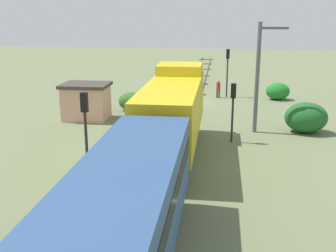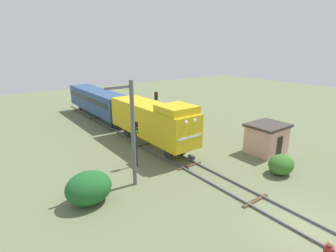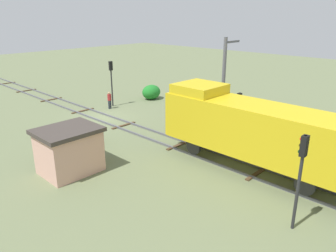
{
  "view_description": "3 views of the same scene",
  "coord_description": "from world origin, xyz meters",
  "px_view_note": "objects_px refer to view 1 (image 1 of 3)",
  "views": [
    {
      "loc": [
        -2.6,
        37.81,
        7.99
      ],
      "look_at": [
        0.36,
        14.35,
        1.53
      ],
      "focal_mm": 45.0,
      "sensor_mm": 36.0,
      "label": 1
    },
    {
      "loc": [
        -13.05,
        -5.13,
        9.36
      ],
      "look_at": [
        0.59,
        13.18,
        2.42
      ],
      "focal_mm": 28.0,
      "sensor_mm": 36.0,
      "label": 2
    },
    {
      "loc": [
        16.26,
        24.01,
        9.04
      ],
      "look_at": [
        1.32,
        9.63,
        1.87
      ],
      "focal_mm": 35.0,
      "sensor_mm": 36.0,
      "label": 3
    }
  ],
  "objects_px": {
    "traffic_signal_near": "(228,64)",
    "locomotive": "(173,107)",
    "catenary_mast": "(258,75)",
    "relay_hut": "(86,101)",
    "traffic_signal_mid": "(233,102)",
    "worker_near_track": "(218,87)",
    "passenger_car_leading": "(115,228)",
    "traffic_signal_far": "(85,121)"
  },
  "relations": [
    {
      "from": "locomotive",
      "to": "catenary_mast",
      "type": "relative_size",
      "value": 1.58
    },
    {
      "from": "locomotive",
      "to": "passenger_car_leading",
      "type": "distance_m",
      "value": 13.34
    },
    {
      "from": "traffic_signal_near",
      "to": "catenary_mast",
      "type": "relative_size",
      "value": 0.62
    },
    {
      "from": "locomotive",
      "to": "traffic_signal_mid",
      "type": "relative_size",
      "value": 3.11
    },
    {
      "from": "catenary_mast",
      "to": "passenger_car_leading",
      "type": "bearing_deg",
      "value": 74.77
    },
    {
      "from": "locomotive",
      "to": "worker_near_track",
      "type": "distance_m",
      "value": 17.12
    },
    {
      "from": "catenary_mast",
      "to": "traffic_signal_near",
      "type": "bearing_deg",
      "value": -81.28
    },
    {
      "from": "passenger_car_leading",
      "to": "traffic_signal_mid",
      "type": "height_order",
      "value": "passenger_car_leading"
    },
    {
      "from": "passenger_car_leading",
      "to": "traffic_signal_near",
      "type": "distance_m",
      "value": 30.95
    },
    {
      "from": "locomotive",
      "to": "traffic_signal_far",
      "type": "relative_size",
      "value": 2.64
    },
    {
      "from": "traffic_signal_mid",
      "to": "catenary_mast",
      "type": "bearing_deg",
      "value": -123.73
    },
    {
      "from": "traffic_signal_mid",
      "to": "relay_hut",
      "type": "distance_m",
      "value": 11.89
    },
    {
      "from": "traffic_signal_near",
      "to": "relay_hut",
      "type": "relative_size",
      "value": 1.3
    },
    {
      "from": "locomotive",
      "to": "traffic_signal_mid",
      "type": "height_order",
      "value": "locomotive"
    },
    {
      "from": "locomotive",
      "to": "relay_hut",
      "type": "distance_m",
      "value": 10.61
    },
    {
      "from": "passenger_car_leading",
      "to": "traffic_signal_near",
      "type": "xyz_separation_m",
      "value": [
        -3.2,
        -30.78,
        0.63
      ]
    },
    {
      "from": "relay_hut",
      "to": "traffic_signal_near",
      "type": "bearing_deg",
      "value": -136.74
    },
    {
      "from": "traffic_signal_mid",
      "to": "relay_hut",
      "type": "height_order",
      "value": "traffic_signal_mid"
    },
    {
      "from": "locomotive",
      "to": "relay_hut",
      "type": "xyz_separation_m",
      "value": [
        7.5,
        -7.37,
        -1.38
      ]
    },
    {
      "from": "locomotive",
      "to": "worker_near_track",
      "type": "bearing_deg",
      "value": -98.1
    },
    {
      "from": "traffic_signal_mid",
      "to": "worker_near_track",
      "type": "height_order",
      "value": "traffic_signal_mid"
    },
    {
      "from": "locomotive",
      "to": "traffic_signal_near",
      "type": "xyz_separation_m",
      "value": [
        -3.2,
        -17.44,
        0.38
      ]
    },
    {
      "from": "passenger_car_leading",
      "to": "traffic_signal_near",
      "type": "bearing_deg",
      "value": -95.94
    },
    {
      "from": "passenger_car_leading",
      "to": "worker_near_track",
      "type": "relative_size",
      "value": 8.24
    },
    {
      "from": "traffic_signal_far",
      "to": "relay_hut",
      "type": "relative_size",
      "value": 1.26
    },
    {
      "from": "relay_hut",
      "to": "traffic_signal_far",
      "type": "bearing_deg",
      "value": 108.0
    },
    {
      "from": "traffic_signal_near",
      "to": "worker_near_track",
      "type": "relative_size",
      "value": 2.68
    },
    {
      "from": "locomotive",
      "to": "traffic_signal_near",
      "type": "height_order",
      "value": "locomotive"
    },
    {
      "from": "traffic_signal_near",
      "to": "relay_hut",
      "type": "distance_m",
      "value": 14.8
    },
    {
      "from": "traffic_signal_near",
      "to": "traffic_signal_mid",
      "type": "height_order",
      "value": "traffic_signal_near"
    },
    {
      "from": "traffic_signal_near",
      "to": "catenary_mast",
      "type": "height_order",
      "value": "catenary_mast"
    },
    {
      "from": "catenary_mast",
      "to": "traffic_signal_mid",
      "type": "bearing_deg",
      "value": 56.27
    },
    {
      "from": "traffic_signal_near",
      "to": "traffic_signal_mid",
      "type": "xyz_separation_m",
      "value": [
        -0.2,
        14.66,
        -0.54
      ]
    },
    {
      "from": "traffic_signal_far",
      "to": "catenary_mast",
      "type": "relative_size",
      "value": 0.6
    },
    {
      "from": "traffic_signal_near",
      "to": "worker_near_track",
      "type": "bearing_deg",
      "value": 36.37
    },
    {
      "from": "passenger_car_leading",
      "to": "traffic_signal_far",
      "type": "distance_m",
      "value": 9.44
    },
    {
      "from": "worker_near_track",
      "to": "traffic_signal_mid",
      "type": "bearing_deg",
      "value": 55.95
    },
    {
      "from": "traffic_signal_near",
      "to": "traffic_signal_far",
      "type": "xyz_separation_m",
      "value": [
        6.8,
        22.07,
        -0.1
      ]
    },
    {
      "from": "relay_hut",
      "to": "worker_near_track",
      "type": "bearing_deg",
      "value": -136.24
    },
    {
      "from": "worker_near_track",
      "to": "passenger_car_leading",
      "type": "bearing_deg",
      "value": 47.34
    },
    {
      "from": "traffic_signal_near",
      "to": "locomotive",
      "type": "bearing_deg",
      "value": 79.6
    },
    {
      "from": "traffic_signal_near",
      "to": "relay_hut",
      "type": "xyz_separation_m",
      "value": [
        10.7,
        10.07,
        -1.76
      ]
    }
  ]
}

